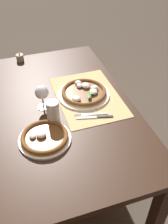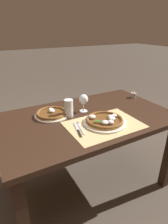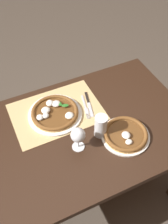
% 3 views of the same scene
% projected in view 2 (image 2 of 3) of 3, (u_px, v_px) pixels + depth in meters
% --- Properties ---
extents(ground_plane, '(24.00, 24.00, 0.00)m').
position_uv_depth(ground_plane, '(87.00, 183.00, 1.85)').
color(ground_plane, '#473D33').
extents(dining_table, '(1.42, 0.86, 0.74)m').
position_uv_depth(dining_table, '(87.00, 127.00, 1.58)').
color(dining_table, black).
rests_on(dining_table, ground).
extents(paper_placemat, '(0.55, 0.38, 0.00)m').
position_uv_depth(paper_placemat, '(104.00, 125.00, 1.40)').
color(paper_placemat, tan).
rests_on(paper_placemat, dining_table).
extents(pizza_near, '(0.33, 0.33, 0.05)m').
position_uv_depth(pizza_near, '(105.00, 121.00, 1.42)').
color(pizza_near, silver).
rests_on(pizza_near, paper_placemat).
extents(pizza_far, '(0.28, 0.28, 0.05)m').
position_uv_depth(pizza_far, '(52.00, 114.00, 1.54)').
color(pizza_far, silver).
rests_on(pizza_far, dining_table).
extents(wine_glass, '(0.08, 0.08, 0.16)m').
position_uv_depth(wine_glass, '(83.00, 100.00, 1.58)').
color(wine_glass, silver).
rests_on(wine_glass, dining_table).
extents(pint_glass, '(0.07, 0.07, 0.15)m').
position_uv_depth(pint_glass, '(69.00, 108.00, 1.51)').
color(pint_glass, silver).
rests_on(pint_glass, dining_table).
extents(fork, '(0.06, 0.20, 0.00)m').
position_uv_depth(fork, '(81.00, 128.00, 1.36)').
color(fork, '#B7B7BC').
rests_on(fork, paper_placemat).
extents(knife, '(0.07, 0.21, 0.01)m').
position_uv_depth(knife, '(78.00, 129.00, 1.33)').
color(knife, black).
rests_on(knife, paper_placemat).
extents(votive_candle, '(0.06, 0.06, 0.07)m').
position_uv_depth(votive_candle, '(133.00, 95.00, 1.93)').
color(votive_candle, gray).
rests_on(votive_candle, dining_table).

